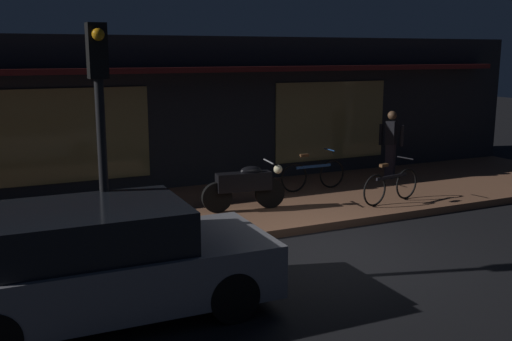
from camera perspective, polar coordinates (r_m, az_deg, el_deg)
ground_plane at (r=9.90m, az=6.76°, el=-7.81°), size 60.00×60.00×0.00m
sidewalk_slab at (r=12.41m, az=-0.56°, el=-3.41°), size 18.00×4.00×0.15m
storefront_building at (r=15.21m, az=-5.92°, el=5.88°), size 18.00×3.30×3.60m
motorcycle at (r=11.69m, az=-1.03°, el=-1.45°), size 1.70×0.55×0.97m
bicycle_parked at (r=13.47m, az=5.53°, el=-0.39°), size 1.66×0.42×0.91m
bicycle_extra at (r=12.61m, az=12.87°, el=-1.44°), size 1.63×0.49×0.91m
person_bystander at (r=15.04m, az=12.88°, el=2.61°), size 0.45×0.53×1.67m
traffic_light_pole at (r=7.95m, az=-14.79°, el=5.51°), size 0.24×0.33×3.60m
parked_car_near at (r=7.57m, az=-14.50°, el=-8.56°), size 4.13×1.83×1.42m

